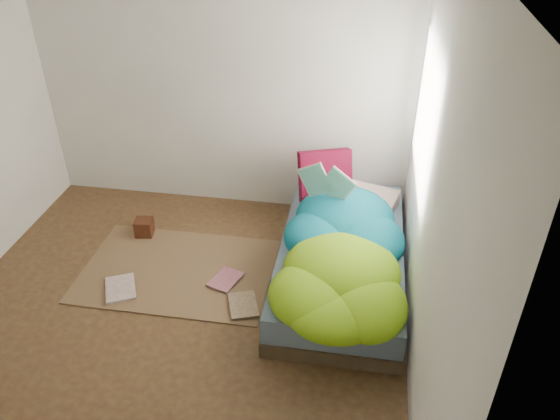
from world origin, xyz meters
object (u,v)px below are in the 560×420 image
object	(u,v)px
pillow_magenta	(325,176)
floor_book_b	(215,276)
wooden_box	(144,227)
floor_book_a	(106,291)
open_book	(326,173)
bed	(341,259)

from	to	relation	value
pillow_magenta	floor_book_b	distance (m)	1.31
wooden_box	floor_book_b	size ratio (longest dim) A/B	0.56
pillow_magenta	floor_book_a	world-z (taller)	pillow_magenta
wooden_box	open_book	bearing A→B (deg)	0.66
pillow_magenta	open_book	xyz separation A→B (m)	(0.03, -0.35, 0.23)
pillow_magenta	floor_book_b	world-z (taller)	pillow_magenta
open_book	wooden_box	world-z (taller)	open_book
wooden_box	floor_book_b	distance (m)	0.95
wooden_box	pillow_magenta	bearing A→B (deg)	12.95
bed	floor_book_a	size ratio (longest dim) A/B	6.26
bed	open_book	bearing A→B (deg)	120.76
bed	wooden_box	bearing A→B (deg)	171.25
pillow_magenta	floor_book_a	xyz separation A→B (m)	(-1.64, -1.20, -0.55)
open_book	floor_book_a	bearing A→B (deg)	-134.59
bed	floor_book_a	world-z (taller)	bed
floor_book_a	wooden_box	bearing A→B (deg)	62.89
pillow_magenta	open_book	distance (m)	0.43
bed	wooden_box	distance (m)	1.86
bed	open_book	world-z (taller)	open_book
wooden_box	floor_book_a	xyz separation A→B (m)	(-0.02, -0.82, -0.07)
open_book	floor_book_a	xyz separation A→B (m)	(-1.67, -0.84, -0.78)
open_book	wooden_box	distance (m)	1.81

